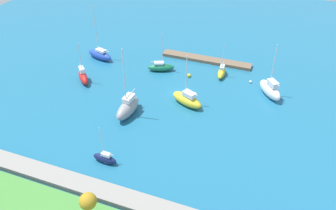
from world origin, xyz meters
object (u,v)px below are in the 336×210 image
Objects in this scene: park_tree_midwest at (88,201)px; sailboat_gray_lone_south at (128,107)px; sailboat_yellow_inner_mooring at (187,99)px; mooring_buoy_white at (251,82)px; pier_dock at (206,60)px; sailboat_red_mid_basin at (83,76)px; mooring_buoy_yellow at (189,75)px; sailboat_navy_off_beacon at (105,158)px; sailboat_green_center_basin at (161,67)px; sailboat_white_by_breakwater at (270,89)px; sailboat_blue_outer_mooring at (100,54)px; sailboat_yellow_west_end at (222,72)px.

park_tree_midwest is 26.31m from sailboat_gray_lone_south.
sailboat_yellow_inner_mooring reaches higher than mooring_buoy_white.
sailboat_yellow_inner_mooring reaches higher than park_tree_midwest.
mooring_buoy_white is at bearing -107.53° from park_tree_midwest.
sailboat_red_mid_basin is at bearing 39.75° from pier_dock.
pier_dock is at bearing -100.14° from mooring_buoy_yellow.
sailboat_gray_lone_south reaches higher than park_tree_midwest.
sailboat_red_mid_basin is at bearing -114.77° from sailboat_gray_lone_south.
sailboat_red_mid_basin is 28.54m from sailboat_navy_off_beacon.
sailboat_gray_lone_south reaches higher than sailboat_green_center_basin.
sailboat_white_by_breakwater is 39.35m from sailboat_navy_off_beacon.
sailboat_white_by_breakwater is at bearing 175.56° from mooring_buoy_yellow.
park_tree_midwest is 51.13m from sailboat_blue_outer_mooring.
sailboat_yellow_inner_mooring reaches higher than sailboat_green_center_basin.
mooring_buoy_yellow is at bearing 10.08° from mooring_buoy_white.
sailboat_yellow_inner_mooring reaches higher than sailboat_yellow_west_end.
park_tree_midwest is at bearing 16.81° from sailboat_gray_lone_south.
mooring_buoy_white is at bearing 66.22° from sailboat_red_mid_basin.
sailboat_green_center_basin is at bearing 83.05° from sailboat_red_mid_basin.
mooring_buoy_white is (-18.86, -35.47, -0.60)m from sailboat_navy_off_beacon.
sailboat_white_by_breakwater is at bearing 148.29° from pier_dock.
sailboat_red_mid_basin is 33.00m from sailboat_yellow_west_end.
sailboat_yellow_west_end is at bearing -154.84° from mooring_buoy_yellow.
pier_dock is at bearing 21.54° from sailboat_green_center_basin.
sailboat_navy_off_beacon is at bearing -4.28° from sailboat_red_mid_basin.
sailboat_gray_lone_south is at bearing 19.20° from sailboat_red_mid_basin.
sailboat_yellow_west_end is 7.30m from mooring_buoy_white.
sailboat_navy_off_beacon is (6.17, 42.24, 0.51)m from pier_dock.
sailboat_yellow_inner_mooring is 1.15× the size of sailboat_red_mid_basin.
sailboat_yellow_inner_mooring is 1.35× the size of sailboat_yellow_west_end.
sailboat_white_by_breakwater is at bearing 63.04° from sailboat_yellow_west_end.
sailboat_red_mid_basin is (25.84, -0.40, -0.00)m from sailboat_yellow_inner_mooring.
sailboat_navy_off_beacon is (4.09, -11.32, -3.35)m from park_tree_midwest.
sailboat_yellow_west_end reaches higher than mooring_buoy_yellow.
sailboat_white_by_breakwater is (-26.65, 1.94, 0.65)m from sailboat_green_center_basin.
sailboat_green_center_basin reaches higher than pier_dock.
sailboat_blue_outer_mooring reaches higher than sailboat_yellow_inner_mooring.
sailboat_red_mid_basin reaches higher than pier_dock.
sailboat_yellow_inner_mooring is 1.16× the size of sailboat_green_center_basin.
sailboat_white_by_breakwater reaches higher than mooring_buoy_yellow.
mooring_buoy_white is at bearing -17.12° from sailboat_green_center_basin.
park_tree_midwest is 0.47× the size of sailboat_red_mid_basin.
sailboat_navy_off_beacon is 8.71× the size of mooring_buoy_yellow.
sailboat_gray_lone_south is (8.65, 28.21, 1.34)m from pier_dock.
mooring_buoy_yellow is at bearing 71.94° from sailboat_red_mid_basin.
mooring_buoy_white is (4.82, -4.04, -1.37)m from sailboat_white_by_breakwater.
sailboat_red_mid_basin is at bearing 64.76° from sailboat_white_by_breakwater.
sailboat_white_by_breakwater is at bearing 125.90° from sailboat_gray_lone_south.
sailboat_gray_lone_south is 1.50× the size of sailboat_red_mid_basin.
sailboat_yellow_inner_mooring is (-3.61, -32.95, -2.88)m from park_tree_midwest.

